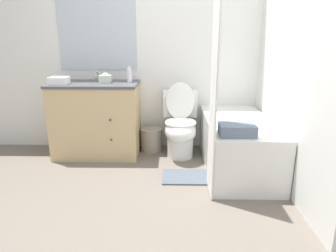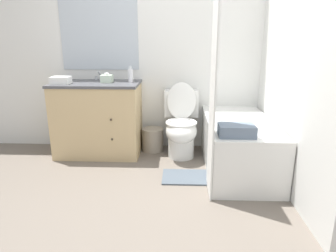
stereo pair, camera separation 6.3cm
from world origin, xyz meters
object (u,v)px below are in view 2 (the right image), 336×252
Objects in this scene: tissue_box at (107,78)px; hand_towel_folded at (61,80)px; soap_dispenser at (131,75)px; bath_towel_folded at (237,130)px; bathtub at (238,145)px; wastebasket at (153,139)px; toilet at (181,126)px; sink_faucet at (100,77)px; vanity_cabinet at (98,118)px; bath_mat at (187,177)px.

tissue_box reaches higher than hand_towel_folded.
tissue_box is at bearing -170.18° from soap_dispenser.
bath_towel_folded is (1.83, -0.78, -0.32)m from hand_towel_folded.
bathtub reaches higher than wastebasket.
wastebasket is at bearing 13.50° from hand_towel_folded.
soap_dispenser reaches higher than toilet.
soap_dispenser reaches higher than hand_towel_folded.
sink_faucet reaches higher than wastebasket.
soap_dispenser is (-1.20, 0.45, 0.68)m from bathtub.
vanity_cabinet reaches higher than bath_towel_folded.
hand_towel_folded reaches higher than bath_mat.
bathtub is at bearing -7.78° from hand_towel_folded.
bath_mat is (1.05, -0.65, -0.44)m from vanity_cabinet.
sink_faucet is 0.16× the size of toilet.
bath_towel_folded is at bearing -103.90° from bathtub.
bath_mat is at bearing -39.30° from sink_faucet.
vanity_cabinet is 0.60m from hand_towel_folded.
soap_dispenser reaches higher than sink_faucet.
bath_towel_folded is (-0.13, -0.51, 0.32)m from bathtub.
wastebasket is 0.57× the size of bath_mat.
vanity_cabinet is 1.00m from toilet.
soap_dispenser is 0.58× the size of bath_towel_folded.
bath_towel_folded is at bearing -37.35° from sink_faucet.
sink_faucet is 1.63m from bath_mat.
soap_dispenser is at bearing 133.02° from bath_mat.
toilet is at bearing 150.05° from bathtub.
tissue_box is 1.45m from bath_mat.
bath_mat is at bearing -46.98° from soap_dispenser.
wastebasket is 1.58× the size of soap_dispenser.
bath_mat is at bearing -154.75° from bathtub.
sink_faucet is 0.50× the size of wastebasket.
bath_mat is (0.06, -0.60, -0.36)m from toilet.
toilet reaches higher than bath_towel_folded.
sink_faucet reaches higher than bathtub.
tissue_box is at bearing 164.66° from bathtub.
toilet is at bearing -24.26° from wastebasket.
sink_faucet is 1.10× the size of tissue_box.
bathtub is 2.07m from hand_towel_folded.
tissue_box is at bearing 2.34° from vanity_cabinet.
toilet is (0.99, -0.26, -0.54)m from sink_faucet.
toilet is 0.63× the size of bathtub.
tissue_box reaches higher than bath_towel_folded.
bathtub is (0.60, -0.35, -0.09)m from toilet.
wastebasket is at bearing 152.08° from bathtub.
sink_faucet is 0.49m from hand_towel_folded.
toilet is at bearing 95.89° from bath_mat.
hand_towel_folded is (-0.36, -0.34, 0.01)m from sink_faucet.
toilet is 0.84m from soap_dispenser.
bath_towel_folded is at bearing -31.79° from vanity_cabinet.
hand_towel_folded is at bearing -160.15° from vanity_cabinet.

